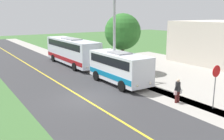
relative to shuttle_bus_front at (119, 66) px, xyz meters
The scene contains 11 objects.
ground_plane 5.09m from the shuttle_bus_front, 23.39° to the left, with size 120.00×120.00×0.00m, color #3D6633.
road_surface 5.09m from the shuttle_bus_front, 23.39° to the left, with size 8.00×100.00×0.01m, color #333335.
sidewalk 2.58m from the shuttle_bus_front, 111.15° to the left, with size 2.40×100.00×0.01m, color #9E9991.
parking_lot_surface 9.48m from the shuttle_bus_front, 148.20° to the left, with size 14.00×36.00×0.01m, color #9E9991.
road_centre_line 5.09m from the shuttle_bus_front, 23.39° to the left, with size 0.16×100.00×0.00m, color gold.
shuttle_bus_front is the anchor object (origin of this frame).
transit_bus_rear 9.97m from the shuttle_bus_front, 90.13° to the right, with size 2.61×10.44×3.20m.
pedestrian_with_bags 6.22m from the shuttle_bus_front, 95.48° to the left, with size 0.72×0.34×1.69m.
stop_sign 8.42m from the shuttle_bus_front, 101.28° to the left, with size 0.76×0.07×2.88m.
street_light_pole 3.30m from the shuttle_bus_front, 104.65° to the right, with size 1.97×0.24×7.97m.
tree_curbside 5.39m from the shuttle_bus_front, 128.96° to the right, with size 3.73×3.73×6.10m.
Camera 1 is at (7.72, 15.44, 6.00)m, focal length 39.97 mm.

